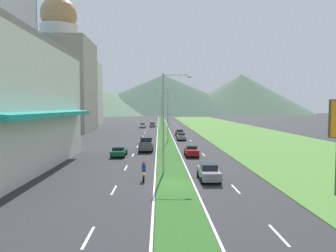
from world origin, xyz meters
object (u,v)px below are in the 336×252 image
at_px(street_lamp_mid, 166,111).
at_px(car_1, 143,125).
at_px(motorcycle_rider, 144,173).
at_px(car_2, 191,151).
at_px(car_3, 180,133).
at_px(car_4, 209,172).
at_px(car_6, 119,151).
at_px(pickup_truck_0, 146,144).
at_px(car_5, 152,125).
at_px(street_lamp_near, 166,117).
at_px(car_0, 181,136).
at_px(street_lamp_far, 163,110).

bearing_deg(street_lamp_mid, car_1, 99.65).
bearing_deg(motorcycle_rider, street_lamp_mid, -5.20).
relative_size(street_lamp_mid, car_2, 2.45).
relative_size(car_3, car_4, 1.09).
xyz_separation_m(car_2, car_6, (-10.15, 0.14, -0.06)).
bearing_deg(car_2, street_lamp_mid, -170.21).
bearing_deg(street_lamp_mid, car_6, -111.85).
xyz_separation_m(car_6, pickup_truck_0, (3.58, 5.35, 0.27)).
relative_size(car_4, pickup_truck_0, 0.78).
xyz_separation_m(car_4, car_5, (-6.95, 76.74, 0.01)).
distance_m(street_lamp_mid, motorcycle_rider, 32.49).
bearing_deg(motorcycle_rider, car_5, 0.64).
height_order(car_6, pickup_truck_0, pickup_truck_0).
xyz_separation_m(street_lamp_near, pickup_truck_0, (-2.77, 16.89, -4.88)).
bearing_deg(car_3, street_lamp_mid, -16.44).
xyz_separation_m(car_1, car_6, (-0.17, -58.30, -0.06)).
distance_m(car_5, motorcycle_rider, 76.66).
relative_size(street_lamp_near, car_0, 2.55).
xyz_separation_m(car_0, car_4, (0.02, -34.70, 0.04)).
distance_m(car_3, car_6, 31.01).
xyz_separation_m(car_3, motorcycle_rider, (-6.31, -43.44, -0.05)).
bearing_deg(motorcycle_rider, car_4, -90.80).
height_order(street_lamp_near, car_0, street_lamp_near).
bearing_deg(car_6, street_lamp_far, -8.11).
xyz_separation_m(street_lamp_near, car_3, (4.13, 40.72, -5.07)).
height_order(car_0, motorcycle_rider, motorcycle_rider).
distance_m(street_lamp_near, car_1, 70.30).
bearing_deg(car_1, car_6, 179.84).
distance_m(car_2, car_6, 10.15).
relative_size(street_lamp_near, car_2, 2.35).
bearing_deg(pickup_truck_0, car_5, 0.26).
height_order(car_2, car_5, car_5).
bearing_deg(car_4, car_6, -144.42).
bearing_deg(street_lamp_mid, car_0, 40.42).
height_order(car_1, car_5, car_5).
xyz_separation_m(car_4, pickup_truck_0, (-6.69, 19.70, 0.19)).
relative_size(street_lamp_far, car_4, 2.40).
height_order(street_lamp_near, motorcycle_rider, street_lamp_near).
bearing_deg(street_lamp_near, pickup_truck_0, 99.32).
xyz_separation_m(street_lamp_mid, car_6, (-7.08, -17.66, -5.37)).
bearing_deg(car_5, car_2, -173.76).
height_order(street_lamp_far, car_5, street_lamp_far).
bearing_deg(street_lamp_near, street_lamp_mid, 88.57).
relative_size(street_lamp_mid, car_0, 2.65).
distance_m(car_3, motorcycle_rider, 43.90).
distance_m(car_4, car_6, 17.64).
xyz_separation_m(car_2, pickup_truck_0, (-6.57, 5.50, 0.21)).
distance_m(car_2, motorcycle_rider, 15.33).
distance_m(street_lamp_far, pickup_truck_0, 41.81).
relative_size(car_0, car_2, 0.92).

